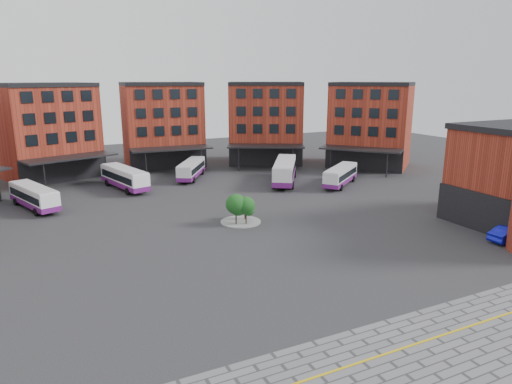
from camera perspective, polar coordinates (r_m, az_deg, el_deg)
name	(u,v)px	position (r m, az deg, el deg)	size (l,w,h in m)	color
ground	(277,265)	(39.00, 2.62, -9.09)	(160.00, 160.00, 0.00)	#28282B
yellow_line	(418,343)	(30.13, 19.64, -17.36)	(26.00, 0.15, 0.02)	gold
main_building	(127,134)	(71.26, -15.77, 7.04)	(94.14, 42.48, 14.60)	#9B3321
tree_island	(242,207)	(48.93, -1.81, -1.89)	(4.40, 4.40, 3.41)	gray
bus_b	(34,196)	(60.79, -26.01, -0.50)	(5.56, 10.10, 2.79)	white
bus_c	(124,178)	(66.90, -16.12, 1.74)	(5.07, 11.09, 3.05)	white
bus_d	(191,169)	(71.85, -8.09, 2.86)	(7.07, 9.54, 2.76)	white
bus_e	(285,171)	(68.24, 3.61, 2.67)	(8.92, 11.66, 3.41)	white
bus_f	(341,175)	(67.71, 10.52, 2.07)	(9.19, 7.75, 2.77)	silver
blue_car	(509,234)	(50.33, 29.06, -4.60)	(1.57, 4.50, 1.48)	#0E11B6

